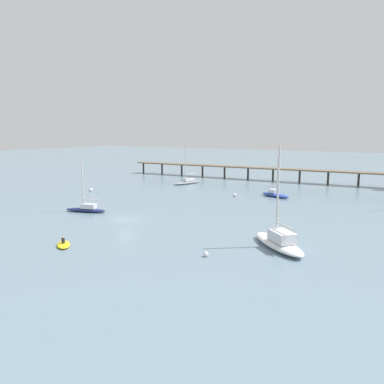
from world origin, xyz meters
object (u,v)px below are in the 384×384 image
at_px(sailboat_navy, 86,208).
at_px(dinghy_yellow, 63,244).
at_px(pier, 328,167).
at_px(mooring_buoy_far, 235,195).
at_px(sailboat_blue, 275,194).
at_px(mooring_buoy_near, 91,190).
at_px(mooring_buoy_mid, 206,254).
at_px(sailboat_gray, 187,181).
at_px(sailboat_white, 279,241).

xyz_separation_m(sailboat_navy, dinghy_yellow, (11.34, -13.58, -0.39)).
height_order(pier, mooring_buoy_far, pier).
bearing_deg(pier, sailboat_blue, -101.58).
bearing_deg(mooring_buoy_near, mooring_buoy_mid, -28.92).
distance_m(sailboat_navy, mooring_buoy_near, 19.94).
distance_m(pier, dinghy_yellow, 66.47).
bearing_deg(sailboat_blue, pier, 78.42).
relative_size(mooring_buoy_mid, mooring_buoy_near, 0.68).
bearing_deg(mooring_buoy_mid, sailboat_gray, 124.87).
xyz_separation_m(sailboat_white, dinghy_yellow, (-20.19, -11.81, -0.58)).
distance_m(sailboat_navy, sailboat_white, 31.58).
bearing_deg(dinghy_yellow, sailboat_white, 30.32).
bearing_deg(sailboat_white, mooring_buoy_near, 160.91).
distance_m(sailboat_white, sailboat_blue, 32.49).
relative_size(sailboat_blue, mooring_buoy_far, 12.06).
distance_m(dinghy_yellow, mooring_buoy_mid, 15.83).
xyz_separation_m(mooring_buoy_mid, mooring_buoy_far, (-12.55, 32.84, 0.07)).
height_order(sailboat_blue, dinghy_yellow, sailboat_blue).
height_order(sailboat_gray, dinghy_yellow, sailboat_gray).
bearing_deg(mooring_buoy_near, dinghy_yellow, -47.30).
bearing_deg(sailboat_gray, mooring_buoy_near, -117.37).
distance_m(sailboat_blue, dinghy_yellow, 43.22).
relative_size(pier, mooring_buoy_far, 113.74).
distance_m(sailboat_navy, dinghy_yellow, 17.69).
xyz_separation_m(sailboat_gray, dinghy_yellow, (14.90, -48.08, -0.43)).
relative_size(sailboat_navy, dinghy_yellow, 2.59).
bearing_deg(sailboat_gray, dinghy_yellow, -72.78).
bearing_deg(sailboat_gray, pier, 30.63).
bearing_deg(sailboat_blue, sailboat_navy, -125.24).
relative_size(pier, sailboat_navy, 8.92).
height_order(sailboat_white, sailboat_blue, sailboat_white).
bearing_deg(sailboat_navy, sailboat_blue, 54.76).
height_order(pier, sailboat_blue, sailboat_blue).
xyz_separation_m(sailboat_gray, mooring_buoy_far, (17.27, -9.93, -0.30)).
height_order(pier, sailboat_white, sailboat_white).
bearing_deg(dinghy_yellow, mooring_buoy_mid, 19.57).
bearing_deg(sailboat_navy, pier, 64.12).
relative_size(dinghy_yellow, mooring_buoy_mid, 6.25).
xyz_separation_m(pier, sailboat_gray, (-28.48, -16.86, -3.59)).
xyz_separation_m(pier, mooring_buoy_mid, (1.33, -59.64, -3.96)).
distance_m(sailboat_white, mooring_buoy_mid, 8.40).
relative_size(sailboat_white, sailboat_gray, 1.07).
xyz_separation_m(sailboat_navy, sailboat_white, (31.53, -1.77, 0.19)).
bearing_deg(mooring_buoy_mid, pier, 91.28).
bearing_deg(sailboat_navy, dinghy_yellow, -50.13).
relative_size(sailboat_white, dinghy_yellow, 3.40).
bearing_deg(pier, sailboat_white, -82.91).
xyz_separation_m(sailboat_navy, sailboat_gray, (-3.56, 34.50, 0.04)).
xyz_separation_m(sailboat_white, mooring_buoy_far, (-17.83, 26.34, -0.46)).
distance_m(mooring_buoy_near, mooring_buoy_far, 29.78).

